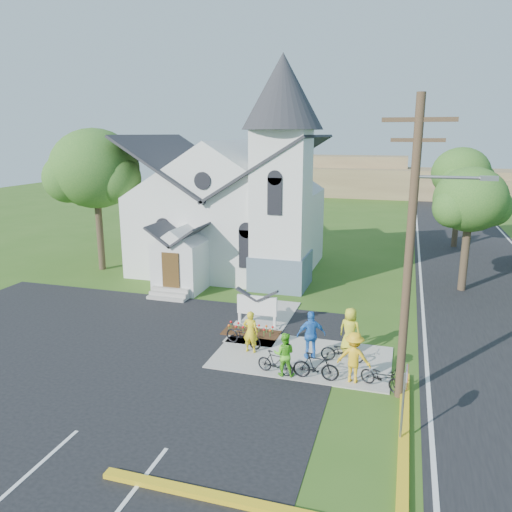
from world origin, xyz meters
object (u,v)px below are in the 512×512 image
(cyclist_0, at_px, (251,332))
(cyclist_4, at_px, (350,330))
(bike_1, at_px, (275,363))
(stop_sign, at_px, (405,387))
(bike_2, at_px, (342,351))
(cyclist_2, at_px, (311,335))
(utility_pole, at_px, (412,243))
(bike_3, at_px, (316,366))
(bike_4, at_px, (382,377))
(cyclist_1, at_px, (284,354))
(cyclist_3, at_px, (354,357))
(bike_0, at_px, (243,335))
(church_sign, at_px, (257,306))

(cyclist_0, bearing_deg, cyclist_4, -160.99)
(bike_1, bearing_deg, stop_sign, -111.17)
(stop_sign, relative_size, bike_2, 1.47)
(cyclist_2, bearing_deg, utility_pole, 127.54)
(bike_3, relative_size, bike_4, 1.03)
(cyclist_1, distance_m, cyclist_3, 2.53)
(bike_4, bearing_deg, bike_2, 67.59)
(bike_2, bearing_deg, cyclist_2, 87.76)
(bike_4, bearing_deg, bike_0, 95.37)
(bike_1, height_order, bike_4, bike_1)
(utility_pole, distance_m, cyclist_0, 7.71)
(stop_sign, relative_size, cyclist_0, 1.41)
(utility_pole, xyz_separation_m, bike_1, (-4.52, 0.30, -4.91))
(cyclist_0, distance_m, cyclist_1, 2.39)
(bike_1, bearing_deg, bike_0, 55.36)
(bike_0, xyz_separation_m, bike_4, (5.79, -2.04, -0.05))
(cyclist_3, height_order, cyclist_4, cyclist_4)
(cyclist_1, distance_m, bike_4, 3.55)
(bike_1, xyz_separation_m, bike_2, (2.27, 1.72, -0.00))
(cyclist_2, height_order, bike_4, cyclist_2)
(bike_0, height_order, cyclist_3, cyclist_3)
(bike_2, height_order, bike_4, bike_2)
(utility_pole, height_order, cyclist_2, utility_pole)
(utility_pole, xyz_separation_m, bike_2, (-2.26, 2.02, -4.91))
(utility_pole, relative_size, bike_0, 5.48)
(cyclist_0, bearing_deg, utility_pole, 165.20)
(cyclist_2, distance_m, cyclist_4, 1.74)
(utility_pole, relative_size, cyclist_2, 5.08)
(bike_1, relative_size, cyclist_3, 0.78)
(utility_pole, height_order, stop_sign, utility_pole)
(bike_0, bearing_deg, bike_2, -74.24)
(bike_1, relative_size, bike_4, 0.89)
(cyclist_0, bearing_deg, bike_2, -175.19)
(stop_sign, height_order, cyclist_2, stop_sign)
(cyclist_4, bearing_deg, church_sign, -2.34)
(utility_pole, distance_m, cyclist_2, 5.95)
(bike_1, relative_size, cyclist_4, 0.78)
(cyclist_0, xyz_separation_m, cyclist_2, (2.48, 0.13, 0.10))
(church_sign, relative_size, stop_sign, 0.89)
(bike_0, xyz_separation_m, bike_3, (3.45, -2.04, 0.03))
(bike_1, relative_size, bike_3, 0.87)
(cyclist_0, xyz_separation_m, bike_2, (3.74, 0.14, -0.44))
(church_sign, xyz_separation_m, cyclist_3, (4.88, -4.17, -0.03))
(utility_pole, bearing_deg, cyclist_3, 162.50)
(utility_pole, height_order, cyclist_4, utility_pole)
(cyclist_0, bearing_deg, cyclist_3, 165.24)
(cyclist_2, bearing_deg, bike_0, -29.25)
(stop_sign, bearing_deg, cyclist_3, 118.47)
(church_sign, bearing_deg, utility_pole, -35.60)
(cyclist_4, bearing_deg, bike_4, 136.07)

